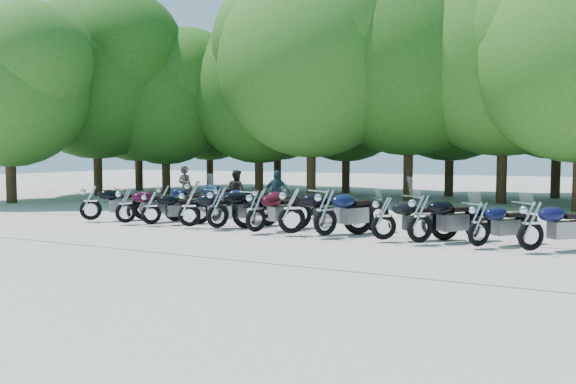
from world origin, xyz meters
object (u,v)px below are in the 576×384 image
at_px(motorcycle_13, 194,196).
at_px(motorcycle_15, 261,202).
at_px(motorcycle_0, 91,202).
at_px(motorcycle_9, 420,217).
at_px(motorcycle_11, 531,224).
at_px(motorcycle_4, 217,206).
at_px(motorcycle_7, 325,211).
at_px(rider_0, 185,188).
at_px(motorcycle_14, 222,200).
at_px(motorcycle_5, 256,210).
at_px(rider_1, 237,192).
at_px(motorcycle_6, 292,209).
at_px(motorcycle_8, 384,217).
at_px(motorcycle_10, 479,223).
at_px(motorcycle_1, 126,204).
at_px(motorcycle_2, 151,207).
at_px(motorcycle_12, 165,198).
at_px(motorcycle_3, 189,207).
at_px(rider_2, 277,193).

relative_size(motorcycle_13, motorcycle_15, 1.19).
distance_m(motorcycle_0, motorcycle_9, 10.48).
bearing_deg(motorcycle_13, motorcycle_11, -155.84).
relative_size(motorcycle_4, motorcycle_7, 0.95).
height_order(motorcycle_4, rider_0, rider_0).
bearing_deg(motorcycle_9, motorcycle_14, 22.26).
bearing_deg(motorcycle_5, motorcycle_7, -154.76).
bearing_deg(rider_1, motorcycle_14, 120.70).
relative_size(motorcycle_6, motorcycle_8, 1.14).
xyz_separation_m(motorcycle_10, motorcycle_13, (-9.84, 2.65, 0.10)).
relative_size(motorcycle_1, rider_0, 1.32).
distance_m(motorcycle_2, motorcycle_12, 3.19).
relative_size(motorcycle_0, motorcycle_7, 0.92).
height_order(motorcycle_11, motorcycle_15, motorcycle_11).
relative_size(motorcycle_2, motorcycle_10, 0.97).
bearing_deg(motorcycle_4, motorcycle_3, 31.88).
distance_m(rider_0, rider_1, 2.32).
bearing_deg(rider_1, motorcycle_13, 78.39).
distance_m(motorcycle_1, motorcycle_6, 5.58).
bearing_deg(motorcycle_13, motorcycle_7, -165.77).
bearing_deg(motorcycle_10, rider_0, 18.52).
height_order(motorcycle_7, motorcycle_15, motorcycle_7).
relative_size(motorcycle_0, motorcycle_10, 1.08).
bearing_deg(motorcycle_8, motorcycle_5, 55.92).
bearing_deg(motorcycle_1, motorcycle_14, -89.66).
distance_m(motorcycle_8, motorcycle_13, 8.05).
distance_m(motorcycle_13, motorcycle_15, 2.63).
height_order(motorcycle_1, motorcycle_9, motorcycle_9).
xyz_separation_m(motorcycle_15, rider_0, (-4.03, 1.34, 0.27)).
xyz_separation_m(motorcycle_7, motorcycle_9, (2.44, -0.01, -0.03)).
distance_m(motorcycle_15, rider_1, 2.16).
bearing_deg(motorcycle_5, motorcycle_10, -157.11).
bearing_deg(motorcycle_0, motorcycle_2, -134.95).
bearing_deg(motorcycle_12, rider_2, -101.19).
relative_size(motorcycle_2, rider_1, 1.31).
distance_m(motorcycle_9, motorcycle_12, 10.11).
bearing_deg(motorcycle_12, rider_1, -92.29).
bearing_deg(motorcycle_1, motorcycle_5, -151.46).
xyz_separation_m(motorcycle_1, rider_0, (-0.94, 4.29, 0.22)).
bearing_deg(rider_2, motorcycle_5, 88.96).
relative_size(motorcycle_9, motorcycle_10, 1.12).
bearing_deg(motorcycle_3, motorcycle_4, -114.90).
bearing_deg(motorcycle_11, motorcycle_0, 46.55).
distance_m(motorcycle_10, motorcycle_13, 10.19).
xyz_separation_m(motorcycle_5, motorcycle_6, (1.02, 0.14, 0.05)).
bearing_deg(motorcycle_14, motorcycle_4, 174.74).
bearing_deg(rider_1, motorcycle_15, 165.26).
xyz_separation_m(motorcycle_5, motorcycle_8, (3.51, 0.20, -0.04)).
relative_size(motorcycle_0, motorcycle_14, 1.10).
height_order(motorcycle_3, motorcycle_8, motorcycle_3).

